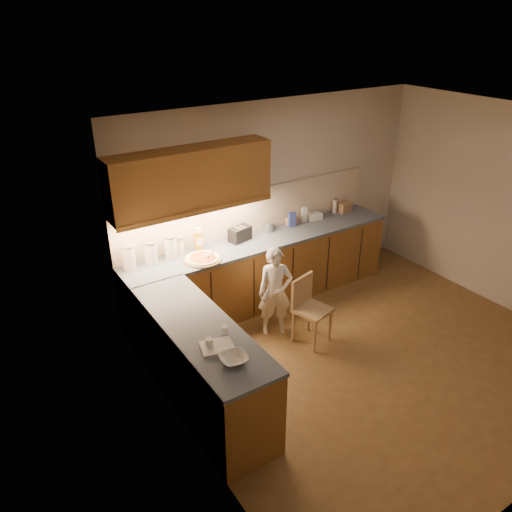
% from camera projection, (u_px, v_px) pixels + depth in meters
% --- Properties ---
extents(room, '(4.54, 4.50, 2.62)m').
position_uv_depth(room, '(388.00, 221.00, 4.98)').
color(room, brown).
rests_on(room, ground).
extents(l_counter, '(3.77, 2.62, 0.92)m').
position_uv_depth(l_counter, '(245.00, 297.00, 6.01)').
color(l_counter, brown).
rests_on(l_counter, ground).
extents(backsplash, '(3.75, 0.02, 0.58)m').
position_uv_depth(backsplash, '(251.00, 211.00, 6.50)').
color(backsplash, beige).
rests_on(backsplash, l_counter).
extents(upper_cabinets, '(1.95, 0.36, 0.73)m').
position_uv_depth(upper_cabinets, '(191.00, 179.00, 5.65)').
color(upper_cabinets, brown).
rests_on(upper_cabinets, ground).
extents(pizza_on_board, '(0.44, 0.44, 0.18)m').
position_uv_depth(pizza_on_board, '(203.00, 259.00, 5.87)').
color(pizza_on_board, tan).
rests_on(pizza_on_board, l_counter).
extents(child, '(0.49, 0.41, 1.13)m').
position_uv_depth(child, '(275.00, 292.00, 5.92)').
color(child, silver).
rests_on(child, ground).
extents(wooden_chair, '(0.45, 0.45, 0.82)m').
position_uv_depth(wooden_chair, '(308.00, 305.00, 5.82)').
color(wooden_chair, tan).
rests_on(wooden_chair, ground).
extents(mixing_bowl, '(0.26, 0.26, 0.06)m').
position_uv_depth(mixing_bowl, '(234.00, 359.00, 4.18)').
color(mixing_bowl, silver).
rests_on(mixing_bowl, l_counter).
extents(canister_a, '(0.15, 0.15, 0.31)m').
position_uv_depth(canister_a, '(129.00, 257.00, 5.60)').
color(canister_a, silver).
rests_on(canister_a, l_counter).
extents(canister_b, '(0.16, 0.16, 0.28)m').
position_uv_depth(canister_b, '(151.00, 252.00, 5.75)').
color(canister_b, white).
rests_on(canister_b, l_counter).
extents(canister_c, '(0.15, 0.15, 0.29)m').
position_uv_depth(canister_c, '(171.00, 247.00, 5.87)').
color(canister_c, white).
rests_on(canister_c, l_counter).
extents(canister_d, '(0.15, 0.15, 0.24)m').
position_uv_depth(canister_d, '(178.00, 246.00, 5.95)').
color(canister_d, silver).
rests_on(canister_d, l_counter).
extents(oil_jug, '(0.12, 0.10, 0.30)m').
position_uv_depth(oil_jug, '(198.00, 240.00, 6.05)').
color(oil_jug, '#B08923').
rests_on(oil_jug, l_counter).
extents(toaster, '(0.31, 0.22, 0.19)m').
position_uv_depth(toaster, '(240.00, 234.00, 6.33)').
color(toaster, black).
rests_on(toaster, l_counter).
extents(steel_pot, '(0.16, 0.16, 0.12)m').
position_uv_depth(steel_pot, '(268.00, 227.00, 6.62)').
color(steel_pot, '#B5B5BA').
rests_on(steel_pot, l_counter).
extents(blue_box, '(0.11, 0.09, 0.20)m').
position_uv_depth(blue_box, '(292.00, 219.00, 6.74)').
color(blue_box, '#2F3F8D').
rests_on(blue_box, l_counter).
extents(card_box_a, '(0.16, 0.12, 0.11)m').
position_uv_depth(card_box_a, '(292.00, 221.00, 6.81)').
color(card_box_a, tan).
rests_on(card_box_a, l_counter).
extents(white_bottle, '(0.08, 0.08, 0.20)m').
position_uv_depth(white_bottle, '(304.00, 215.00, 6.90)').
color(white_bottle, silver).
rests_on(white_bottle, l_counter).
extents(flat_pack, '(0.22, 0.16, 0.08)m').
position_uv_depth(flat_pack, '(314.00, 216.00, 7.00)').
color(flat_pack, white).
rests_on(flat_pack, l_counter).
extents(tall_jar, '(0.07, 0.07, 0.21)m').
position_uv_depth(tall_jar, '(335.00, 206.00, 7.18)').
color(tall_jar, beige).
rests_on(tall_jar, l_counter).
extents(card_box_b, '(0.19, 0.15, 0.15)m').
position_uv_depth(card_box_b, '(345.00, 207.00, 7.23)').
color(card_box_b, '#9C7854').
rests_on(card_box_b, l_counter).
extents(dough_cloth, '(0.33, 0.28, 0.02)m').
position_uv_depth(dough_cloth, '(217.00, 347.00, 4.37)').
color(dough_cloth, silver).
rests_on(dough_cloth, l_counter).
extents(spice_jar_a, '(0.09, 0.09, 0.09)m').
position_uv_depth(spice_jar_a, '(209.00, 343.00, 4.35)').
color(spice_jar_a, silver).
rests_on(spice_jar_a, l_counter).
extents(spice_jar_b, '(0.07, 0.07, 0.08)m').
position_uv_depth(spice_jar_b, '(225.00, 330.00, 4.54)').
color(spice_jar_b, white).
rests_on(spice_jar_b, l_counter).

